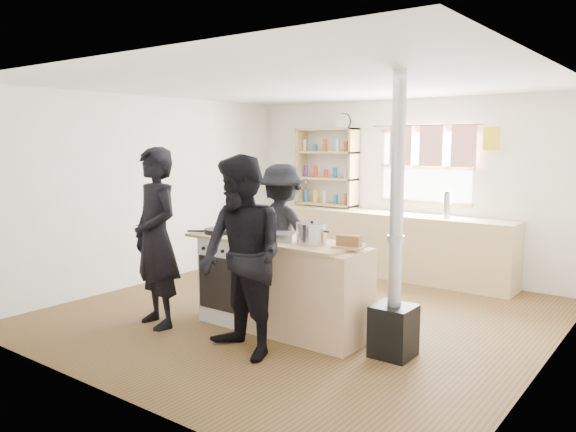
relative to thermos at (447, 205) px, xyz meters
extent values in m
cube|color=brown|center=(-0.77, -2.22, -1.07)|extent=(5.00, 5.00, 0.01)
cube|color=tan|center=(-0.77, 0.00, -0.61)|extent=(3.40, 0.55, 0.90)
cube|color=tan|center=(-1.97, 0.12, -0.13)|extent=(1.00, 0.28, 0.03)
cube|color=tan|center=(-1.97, 0.12, 0.27)|extent=(1.00, 0.28, 0.03)
cube|color=tan|center=(-1.97, 0.12, 0.67)|extent=(1.00, 0.28, 0.03)
cube|color=tan|center=(-1.97, 0.12, 1.02)|extent=(1.00, 0.28, 0.03)
cube|color=tan|center=(-2.45, 0.12, 0.44)|extent=(0.04, 0.28, 1.20)
cube|color=tan|center=(-1.49, 0.12, 0.44)|extent=(0.04, 0.28, 1.20)
cylinder|color=silver|center=(0.00, 0.00, 0.00)|extent=(0.10, 0.10, 0.33)
cube|color=silver|center=(-1.22, -2.77, -0.61)|extent=(0.60, 0.60, 0.90)
cube|color=#D9B482|center=(-0.32, -2.77, -0.61)|extent=(1.20, 0.60, 0.90)
cube|color=tan|center=(-0.77, -2.77, -0.15)|extent=(1.84, 0.64, 0.03)
cylinder|color=black|center=(-1.40, -2.85, -0.11)|extent=(0.46, 0.46, 0.05)
cylinder|color=#2E5C1F|center=(-1.40, -2.85, -0.09)|extent=(0.29, 0.29, 0.02)
cube|color=silver|center=(-0.64, -2.83, -0.10)|extent=(0.44, 0.39, 0.08)
cube|color=brown|center=(-0.64, -2.83, -0.07)|extent=(0.37, 0.33, 0.02)
cylinder|color=#B4B4B6|center=(-0.99, -2.61, -0.06)|extent=(0.22, 0.22, 0.15)
cylinder|color=#B4B4B6|center=(-0.99, -2.61, 0.02)|extent=(0.23, 0.23, 0.01)
sphere|color=black|center=(-0.99, -2.61, 0.04)|extent=(0.03, 0.03, 0.03)
cylinder|color=#B4B4B6|center=(-0.25, -2.79, -0.04)|extent=(0.30, 0.30, 0.19)
cylinder|color=#B4B4B6|center=(-0.25, -2.79, 0.07)|extent=(0.31, 0.31, 0.01)
sphere|color=black|center=(-0.25, -2.79, 0.08)|extent=(0.03, 0.03, 0.03)
cube|color=tan|center=(0.13, -2.74, -0.12)|extent=(0.31, 0.25, 0.02)
cube|color=olive|center=(0.13, -2.74, -0.06)|extent=(0.24, 0.15, 0.10)
cube|color=black|center=(0.60, -2.74, -0.83)|extent=(0.35, 0.35, 0.46)
cylinder|color=#ADADB2|center=(0.60, -2.74, 0.42)|extent=(0.12, 0.12, 2.04)
imported|color=black|center=(-1.75, -3.43, -0.14)|extent=(0.76, 0.60, 1.85)
imported|color=black|center=(-0.49, -3.53, -0.17)|extent=(1.01, 0.87, 1.79)
imported|color=black|center=(-1.27, -1.92, -0.24)|extent=(1.11, 0.70, 1.64)
camera|label=1|loc=(2.72, -7.15, 0.84)|focal=35.00mm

